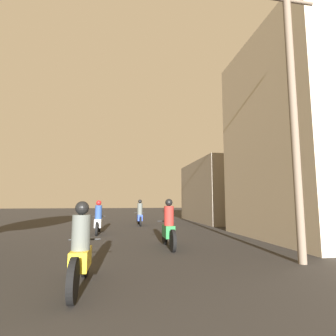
# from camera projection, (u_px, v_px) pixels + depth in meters

# --- Properties ---
(motorcycle_yellow) EXTENTS (0.60, 2.13, 1.51)m
(motorcycle_yellow) POSITION_uv_depth(u_px,v_px,m) (81.00, 253.00, 4.62)
(motorcycle_yellow) COLOR black
(motorcycle_yellow) RESTS_ON ground_plane
(motorcycle_green) EXTENTS (0.60, 2.13, 1.59)m
(motorcycle_green) POSITION_uv_depth(u_px,v_px,m) (169.00, 228.00, 8.58)
(motorcycle_green) COLOR black
(motorcycle_green) RESTS_ON ground_plane
(motorcycle_white) EXTENTS (0.60, 2.08, 1.55)m
(motorcycle_white) POSITION_uv_depth(u_px,v_px,m) (98.00, 220.00, 12.29)
(motorcycle_white) COLOR black
(motorcycle_white) RESTS_ON ground_plane
(motorcycle_blue) EXTENTS (0.60, 1.91, 1.62)m
(motorcycle_blue) POSITION_uv_depth(u_px,v_px,m) (140.00, 215.00, 16.50)
(motorcycle_blue) COLOR black
(motorcycle_blue) RESTS_ON ground_plane
(building_right_near) EXTENTS (5.71, 6.49, 8.50)m
(building_right_near) POSITION_uv_depth(u_px,v_px,m) (316.00, 137.00, 11.20)
(building_right_near) COLOR beige
(building_right_near) RESTS_ON ground_plane
(building_right_far) EXTENTS (5.88, 7.96, 4.46)m
(building_right_far) POSITION_uv_depth(u_px,v_px,m) (231.00, 192.00, 20.12)
(building_right_far) COLOR gray
(building_right_far) RESTS_ON ground_plane
(utility_pole_near) EXTENTS (1.60, 0.20, 7.52)m
(utility_pole_near) POSITION_uv_depth(u_px,v_px,m) (293.00, 108.00, 6.84)
(utility_pole_near) COLOR #6B5B4C
(utility_pole_near) RESTS_ON ground_plane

